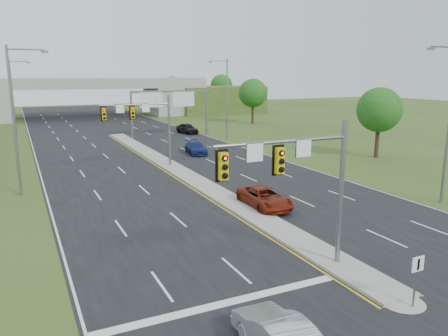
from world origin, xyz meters
name	(u,v)px	position (x,y,z in m)	size (l,w,h in m)	color
ground	(337,264)	(0.00, 0.00, 0.00)	(240.00, 240.00, 0.00)	#304C1B
road	(143,151)	(0.00, 35.00, 0.01)	(24.00, 160.00, 0.02)	black
median	(177,170)	(0.00, 23.00, 0.10)	(2.00, 54.00, 0.16)	gray
median_nose	(402,301)	(0.00, -4.00, 0.10)	(2.00, 2.00, 0.16)	gray
lane_markings	(153,160)	(-0.60, 28.91, 0.02)	(23.72, 160.00, 0.01)	gold
signal_mast_near	(303,174)	(-2.26, -0.07, 4.73)	(6.62, 0.60, 7.00)	slate
signal_mast_far	(146,120)	(-2.26, 24.93, 4.73)	(6.62, 0.60, 7.00)	slate
keep_right_sign	(417,273)	(0.00, -4.53, 1.52)	(0.60, 0.13, 2.20)	slate
sign_gantry	(169,100)	(6.68, 44.92, 5.24)	(11.58, 0.44, 6.67)	slate
overpass	(85,100)	(0.00, 80.00, 3.55)	(80.00, 14.00, 8.10)	gray
lightpole_l_mid	(16,114)	(-13.30, 20.00, 6.10)	(2.85, 0.25, 11.00)	slate
lightpole_l_far	(14,94)	(-13.30, 55.00, 6.10)	(2.85, 0.25, 11.00)	slate
lightpole_r_near	(448,117)	(13.30, 5.00, 6.10)	(2.85, 0.25, 11.00)	slate
lightpole_r_far	(226,95)	(13.30, 40.00, 6.10)	(2.85, 0.25, 11.00)	slate
tree_r_near	(379,110)	(22.00, 20.00, 5.18)	(4.80, 4.80, 7.60)	#382316
tree_r_mid	(253,93)	(26.00, 55.00, 5.51)	(5.20, 5.20, 8.12)	#382316
tree_back_c	(173,87)	(24.00, 94.00, 5.51)	(5.60, 5.60, 8.32)	#382316
tree_back_d	(222,86)	(38.00, 94.00, 5.84)	(6.00, 6.00, 8.85)	#382316
car_far_a	(265,198)	(1.50, 9.35, 0.71)	(2.28, 4.94, 1.37)	maroon
car_far_b	(196,148)	(4.93, 30.49, 0.69)	(1.89, 4.64, 1.35)	navy
car_far_c	(187,128)	(10.23, 47.26, 0.79)	(1.83, 4.55, 1.55)	black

